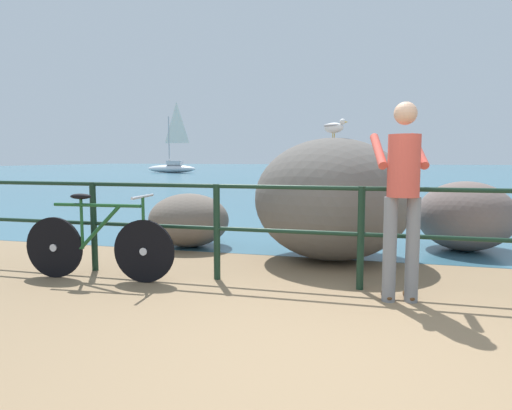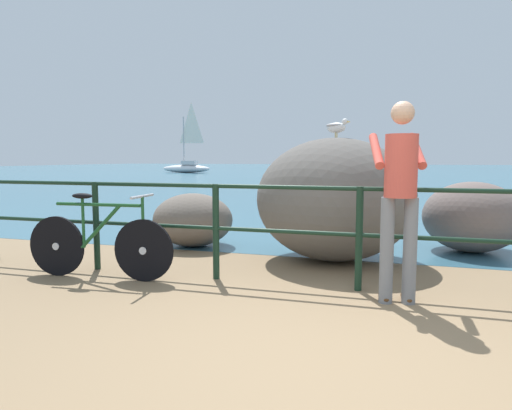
# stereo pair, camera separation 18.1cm
# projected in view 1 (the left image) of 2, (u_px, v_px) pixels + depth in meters

# --- Properties ---
(ground_plane) EXTENTS (120.00, 120.00, 0.10)m
(ground_plane) POSITION_uv_depth(u_px,v_px,m) (374.00, 186.00, 22.12)
(ground_plane) COLOR #846B4C
(sea_surface) EXTENTS (120.00, 90.00, 0.01)m
(sea_surface) POSITION_uv_depth(u_px,v_px,m) (376.00, 170.00, 49.04)
(sea_surface) COLOR #38667A
(sea_surface) RESTS_ON ground_plane
(promenade_railing) EXTENTS (9.03, 0.07, 1.02)m
(promenade_railing) POSITION_uv_depth(u_px,v_px,m) (361.00, 225.00, 4.45)
(promenade_railing) COLOR black
(promenade_railing) RESTS_ON ground_plane
(bicycle) EXTENTS (1.70, 0.48, 0.92)m
(bicycle) POSITION_uv_depth(u_px,v_px,m) (99.00, 244.00, 4.83)
(bicycle) COLOR black
(bicycle) RESTS_ON ground_plane
(person_at_railing) EXTENTS (0.53, 0.67, 1.78)m
(person_at_railing) POSITION_uv_depth(u_px,v_px,m) (402.00, 192.00, 4.05)
(person_at_railing) COLOR slate
(person_at_railing) RESTS_ON ground_plane
(breakwater_boulder_main) EXTENTS (1.98, 1.85, 1.55)m
(breakwater_boulder_main) POSITION_uv_depth(u_px,v_px,m) (333.00, 199.00, 5.78)
(breakwater_boulder_main) COLOR #605B56
(breakwater_boulder_main) RESTS_ON ground
(breakwater_boulder_left) EXTENTS (1.18, 1.09, 0.78)m
(breakwater_boulder_left) POSITION_uv_depth(u_px,v_px,m) (189.00, 220.00, 6.68)
(breakwater_boulder_left) COLOR #6B5F55
(breakwater_boulder_left) RESTS_ON ground
(breakwater_boulder_right) EXTENTS (1.31, 1.28, 0.97)m
(breakwater_boulder_right) POSITION_uv_depth(u_px,v_px,m) (466.00, 216.00, 6.40)
(breakwater_boulder_right) COLOR #6C5C56
(breakwater_boulder_right) RESTS_ON ground
(seagull) EXTENTS (0.34, 0.20, 0.23)m
(seagull) POSITION_uv_depth(u_px,v_px,m) (334.00, 127.00, 5.74)
(seagull) COLOR gold
(seagull) RESTS_ON breakwater_boulder_main
(sailboat) EXTENTS (4.47, 1.54, 6.16)m
(sailboat) POSITION_uv_depth(u_px,v_px,m) (172.00, 165.00, 40.14)
(sailboat) COLOR white
(sailboat) RESTS_ON sea_surface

